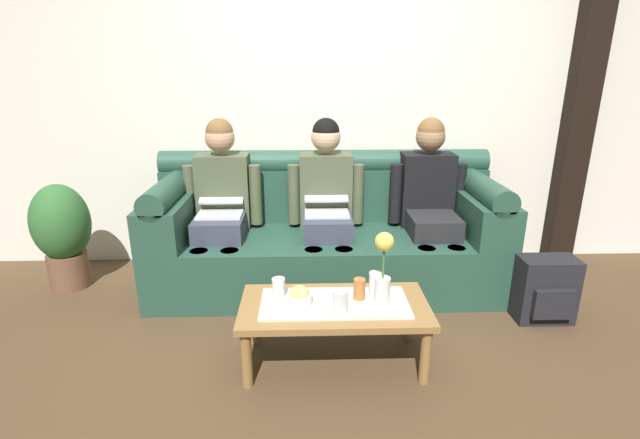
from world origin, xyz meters
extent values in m
plane|color=#4C3823|center=(0.00, 0.00, 0.00)|extent=(14.00, 14.00, 0.00)
cube|color=silver|center=(0.00, 1.70, 1.45)|extent=(6.00, 0.12, 2.90)
cube|color=black|center=(1.99, 1.58, 1.45)|extent=(0.20, 0.20, 2.90)
cube|color=#234738|center=(0.00, 1.10, 0.21)|extent=(2.48, 0.88, 0.42)
cube|color=#234738|center=(0.00, 1.43, 0.62)|extent=(2.48, 0.22, 0.40)
cylinder|color=#234738|center=(0.00, 1.43, 0.87)|extent=(2.48, 0.18, 0.18)
cube|color=#234738|center=(-1.10, 1.10, 0.56)|extent=(0.28, 0.88, 0.28)
cylinder|color=#234738|center=(-1.10, 1.10, 0.74)|extent=(0.18, 0.88, 0.18)
cube|color=#234738|center=(1.10, 1.10, 0.56)|extent=(0.28, 0.88, 0.28)
cylinder|color=#234738|center=(1.10, 1.10, 0.74)|extent=(0.18, 0.88, 0.18)
cube|color=#383D4C|center=(-0.75, 1.04, 0.49)|extent=(0.34, 0.40, 0.15)
cylinder|color=#383D4C|center=(-0.85, 0.78, 0.21)|extent=(0.12, 0.12, 0.42)
cylinder|color=#383D4C|center=(-0.65, 0.78, 0.21)|extent=(0.12, 0.12, 0.42)
cube|color=#475138|center=(-0.75, 1.28, 0.69)|extent=(0.38, 0.22, 0.54)
cylinder|color=#475138|center=(-0.99, 1.24, 0.67)|extent=(0.09, 0.09, 0.44)
cylinder|color=#475138|center=(-0.52, 1.24, 0.67)|extent=(0.09, 0.09, 0.44)
sphere|color=tan|center=(-0.75, 1.26, 1.08)|extent=(0.21, 0.21, 0.21)
sphere|color=brown|center=(-0.75, 1.26, 1.12)|extent=(0.19, 0.19, 0.19)
cube|color=silver|center=(-0.75, 1.06, 0.58)|extent=(0.31, 0.22, 0.02)
cube|color=silver|center=(-0.75, 1.21, 0.68)|extent=(0.31, 0.20, 0.10)
cube|color=black|center=(-0.75, 1.20, 0.68)|extent=(0.27, 0.17, 0.08)
cube|color=#383D4C|center=(0.00, 1.04, 0.49)|extent=(0.34, 0.40, 0.15)
cylinder|color=#383D4C|center=(-0.10, 0.78, 0.21)|extent=(0.12, 0.12, 0.42)
cylinder|color=#383D4C|center=(0.10, 0.78, 0.21)|extent=(0.12, 0.12, 0.42)
cube|color=#475138|center=(0.00, 1.28, 0.69)|extent=(0.38, 0.22, 0.54)
cylinder|color=#475138|center=(-0.23, 1.24, 0.67)|extent=(0.09, 0.09, 0.44)
cylinder|color=#475138|center=(0.23, 1.24, 0.67)|extent=(0.09, 0.09, 0.44)
sphere|color=tan|center=(0.00, 1.26, 1.08)|extent=(0.21, 0.21, 0.21)
sphere|color=black|center=(0.00, 1.26, 1.12)|extent=(0.19, 0.19, 0.19)
cube|color=silver|center=(0.00, 1.06, 0.58)|extent=(0.31, 0.22, 0.02)
cube|color=silver|center=(0.00, 1.20, 0.69)|extent=(0.31, 0.20, 0.08)
cube|color=black|center=(0.00, 1.19, 0.68)|extent=(0.27, 0.18, 0.07)
cube|color=#232326|center=(0.75, 1.04, 0.49)|extent=(0.34, 0.40, 0.15)
cylinder|color=#232326|center=(0.65, 0.78, 0.21)|extent=(0.12, 0.12, 0.42)
cylinder|color=#232326|center=(0.85, 0.78, 0.21)|extent=(0.12, 0.12, 0.42)
cube|color=black|center=(0.75, 1.28, 0.69)|extent=(0.38, 0.22, 0.54)
cylinder|color=black|center=(0.52, 1.24, 0.67)|extent=(0.09, 0.09, 0.44)
cylinder|color=black|center=(0.99, 1.24, 0.67)|extent=(0.09, 0.09, 0.44)
sphere|color=#936B4C|center=(0.75, 1.26, 1.08)|extent=(0.21, 0.21, 0.21)
sphere|color=brown|center=(0.75, 1.26, 1.12)|extent=(0.19, 0.19, 0.19)
cube|color=olive|center=(0.00, 0.16, 0.34)|extent=(1.01, 0.50, 0.04)
cube|color=beige|center=(0.00, 0.16, 0.36)|extent=(0.79, 0.35, 0.01)
cylinder|color=olive|center=(-0.46, -0.04, 0.16)|extent=(0.06, 0.06, 0.32)
cylinder|color=olive|center=(0.46, -0.04, 0.16)|extent=(0.06, 0.06, 0.32)
cylinder|color=olive|center=(-0.46, 0.36, 0.16)|extent=(0.06, 0.06, 0.32)
cylinder|color=olive|center=(0.46, 0.36, 0.16)|extent=(0.06, 0.06, 0.32)
cylinder|color=silver|center=(0.25, 0.13, 0.44)|extent=(0.08, 0.08, 0.15)
cylinder|color=#3D7538|center=(0.25, 0.13, 0.60)|extent=(0.01, 0.01, 0.17)
sphere|color=#E5CC4C|center=(0.25, 0.13, 0.72)|extent=(0.10, 0.10, 0.10)
cylinder|color=silver|center=(-0.19, 0.15, 0.39)|extent=(0.14, 0.14, 0.06)
sphere|color=#D8B766|center=(-0.19, 0.15, 0.41)|extent=(0.11, 0.11, 0.11)
cylinder|color=white|center=(0.23, 0.25, 0.43)|extent=(0.07, 0.07, 0.13)
cylinder|color=#B26633|center=(0.14, 0.19, 0.42)|extent=(0.06, 0.06, 0.12)
cylinder|color=silver|center=(-0.30, 0.23, 0.42)|extent=(0.07, 0.07, 0.11)
cylinder|color=silver|center=(0.02, 0.05, 0.43)|extent=(0.08, 0.08, 0.12)
cube|color=black|center=(1.37, 0.57, 0.21)|extent=(0.36, 0.20, 0.42)
cube|color=black|center=(1.37, 0.45, 0.17)|extent=(0.25, 0.05, 0.19)
cylinder|color=brown|center=(-1.91, 1.15, 0.13)|extent=(0.28, 0.28, 0.26)
ellipsoid|color=#2D602D|center=(-1.91, 1.15, 0.50)|extent=(0.40, 0.40, 0.56)
camera|label=1|loc=(-0.15, -2.06, 1.57)|focal=26.08mm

